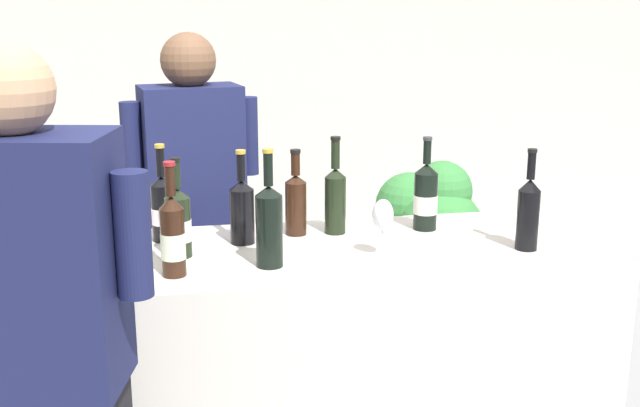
{
  "coord_description": "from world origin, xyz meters",
  "views": [
    {
      "loc": [
        -0.27,
        -2.35,
        1.75
      ],
      "look_at": [
        0.17,
        0.0,
        1.14
      ],
      "focal_mm": 43.25,
      "sensor_mm": 36.0,
      "label": 1
    }
  ],
  "objects_px": {
    "wine_bottle_0": "(426,197)",
    "ice_bucket": "(16,229)",
    "wine_bottle_2": "(269,223)",
    "wine_bottle_4": "(173,235)",
    "wine_bottle_8": "(242,209)",
    "wine_bottle_9": "(296,202)",
    "wine_bottle_7": "(163,208)",
    "wine_glass": "(383,218)",
    "wine_bottle_1": "(178,223)",
    "wine_bottle_5": "(335,197)",
    "potted_shrub": "(428,250)",
    "person_server": "(196,241)",
    "wine_bottle_6": "(528,212)",
    "wine_bottle_3": "(51,248)"
  },
  "relations": [
    {
      "from": "wine_bottle_2",
      "to": "wine_bottle_4",
      "type": "height_order",
      "value": "wine_bottle_2"
    },
    {
      "from": "wine_bottle_2",
      "to": "wine_bottle_7",
      "type": "relative_size",
      "value": 1.1
    },
    {
      "from": "wine_bottle_7",
      "to": "wine_bottle_9",
      "type": "relative_size",
      "value": 1.1
    },
    {
      "from": "wine_bottle_6",
      "to": "wine_bottle_5",
      "type": "bearing_deg",
      "value": 152.43
    },
    {
      "from": "wine_bottle_9",
      "to": "potted_shrub",
      "type": "bearing_deg",
      "value": 47.84
    },
    {
      "from": "wine_bottle_4",
      "to": "wine_bottle_2",
      "type": "bearing_deg",
      "value": 6.52
    },
    {
      "from": "wine_bottle_2",
      "to": "person_server",
      "type": "relative_size",
      "value": 0.22
    },
    {
      "from": "wine_bottle_6",
      "to": "wine_bottle_4",
      "type": "bearing_deg",
      "value": -177.67
    },
    {
      "from": "wine_bottle_5",
      "to": "person_server",
      "type": "distance_m",
      "value": 0.79
    },
    {
      "from": "wine_bottle_7",
      "to": "wine_bottle_6",
      "type": "bearing_deg",
      "value": -15.24
    },
    {
      "from": "wine_bottle_4",
      "to": "wine_bottle_5",
      "type": "height_order",
      "value": "same"
    },
    {
      "from": "wine_bottle_2",
      "to": "wine_bottle_9",
      "type": "relative_size",
      "value": 1.21
    },
    {
      "from": "wine_bottle_0",
      "to": "ice_bucket",
      "type": "bearing_deg",
      "value": -172.47
    },
    {
      "from": "wine_bottle_6",
      "to": "person_server",
      "type": "xyz_separation_m",
      "value": [
        -1.04,
        0.86,
        -0.3
      ]
    },
    {
      "from": "wine_bottle_3",
      "to": "wine_bottle_8",
      "type": "relative_size",
      "value": 1.0
    },
    {
      "from": "wine_bottle_1",
      "to": "wine_bottle_5",
      "type": "xyz_separation_m",
      "value": [
        0.53,
        0.17,
        0.02
      ]
    },
    {
      "from": "wine_bottle_2",
      "to": "wine_bottle_4",
      "type": "xyz_separation_m",
      "value": [
        -0.28,
        -0.03,
        -0.01
      ]
    },
    {
      "from": "wine_bottle_0",
      "to": "wine_glass",
      "type": "distance_m",
      "value": 0.36
    },
    {
      "from": "wine_bottle_0",
      "to": "wine_bottle_6",
      "type": "distance_m",
      "value": 0.38
    },
    {
      "from": "ice_bucket",
      "to": "wine_glass",
      "type": "bearing_deg",
      "value": -5.03
    },
    {
      "from": "wine_bottle_4",
      "to": "wine_bottle_8",
      "type": "xyz_separation_m",
      "value": [
        0.22,
        0.28,
        -0.01
      ]
    },
    {
      "from": "wine_bottle_5",
      "to": "person_server",
      "type": "xyz_separation_m",
      "value": [
        -0.47,
        0.56,
        -0.3
      ]
    },
    {
      "from": "wine_bottle_0",
      "to": "ice_bucket",
      "type": "relative_size",
      "value": 1.38
    },
    {
      "from": "wine_bottle_3",
      "to": "wine_bottle_5",
      "type": "xyz_separation_m",
      "value": [
        0.88,
        0.36,
        0.02
      ]
    },
    {
      "from": "wine_bottle_0",
      "to": "wine_bottle_6",
      "type": "xyz_separation_m",
      "value": [
        0.25,
        -0.28,
        0.01
      ]
    },
    {
      "from": "wine_bottle_8",
      "to": "potted_shrub",
      "type": "distance_m",
      "value": 1.42
    },
    {
      "from": "wine_bottle_5",
      "to": "ice_bucket",
      "type": "xyz_separation_m",
      "value": [
        -1.01,
        -0.19,
        -0.01
      ]
    },
    {
      "from": "wine_bottle_1",
      "to": "ice_bucket",
      "type": "bearing_deg",
      "value": -177.2
    },
    {
      "from": "wine_bottle_2",
      "to": "wine_bottle_8",
      "type": "relative_size",
      "value": 1.15
    },
    {
      "from": "wine_bottle_4",
      "to": "ice_bucket",
      "type": "distance_m",
      "value": 0.48
    },
    {
      "from": "person_server",
      "to": "ice_bucket",
      "type": "bearing_deg",
      "value": -125.75
    },
    {
      "from": "wine_bottle_5",
      "to": "potted_shrub",
      "type": "relative_size",
      "value": 0.32
    },
    {
      "from": "wine_bottle_0",
      "to": "wine_bottle_5",
      "type": "height_order",
      "value": "wine_bottle_5"
    },
    {
      "from": "wine_glass",
      "to": "wine_bottle_7",
      "type": "bearing_deg",
      "value": 155.9
    },
    {
      "from": "wine_bottle_3",
      "to": "wine_bottle_9",
      "type": "distance_m",
      "value": 0.84
    },
    {
      "from": "wine_glass",
      "to": "wine_bottle_8",
      "type": "bearing_deg",
      "value": 151.59
    },
    {
      "from": "wine_bottle_8",
      "to": "ice_bucket",
      "type": "height_order",
      "value": "wine_bottle_8"
    },
    {
      "from": "wine_bottle_9",
      "to": "wine_bottle_2",
      "type": "bearing_deg",
      "value": -112.3
    },
    {
      "from": "wine_bottle_4",
      "to": "ice_bucket",
      "type": "relative_size",
      "value": 1.42
    },
    {
      "from": "wine_bottle_5",
      "to": "wine_glass",
      "type": "relative_size",
      "value": 1.82
    },
    {
      "from": "wine_bottle_1",
      "to": "ice_bucket",
      "type": "height_order",
      "value": "wine_bottle_1"
    },
    {
      "from": "wine_bottle_7",
      "to": "ice_bucket",
      "type": "relative_size",
      "value": 1.38
    },
    {
      "from": "wine_bottle_8",
      "to": "wine_bottle_9",
      "type": "bearing_deg",
      "value": 19.62
    },
    {
      "from": "wine_bottle_1",
      "to": "potted_shrub",
      "type": "xyz_separation_m",
      "value": [
        1.17,
        1.03,
        -0.49
      ]
    },
    {
      "from": "wine_bottle_0",
      "to": "wine_bottle_5",
      "type": "xyz_separation_m",
      "value": [
        -0.32,
        0.01,
        0.01
      ]
    },
    {
      "from": "wine_bottle_4",
      "to": "wine_bottle_8",
      "type": "bearing_deg",
      "value": 51.57
    },
    {
      "from": "wine_bottle_3",
      "to": "wine_bottle_4",
      "type": "distance_m",
      "value": 0.33
    },
    {
      "from": "wine_bottle_7",
      "to": "wine_glass",
      "type": "xyz_separation_m",
      "value": [
        0.67,
        -0.3,
        0.01
      ]
    },
    {
      "from": "wine_bottle_0",
      "to": "potted_shrub",
      "type": "distance_m",
      "value": 1.06
    },
    {
      "from": "wine_bottle_5",
      "to": "wine_glass",
      "type": "bearing_deg",
      "value": -72.19
    }
  ]
}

